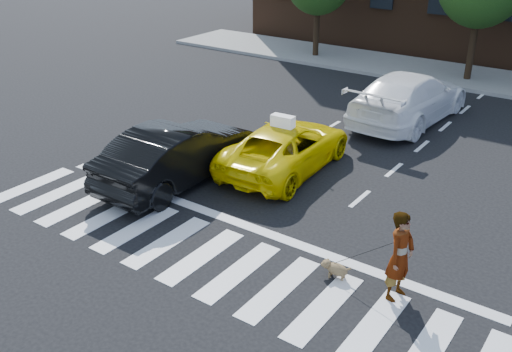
# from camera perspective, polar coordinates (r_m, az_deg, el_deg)

# --- Properties ---
(ground) EXTENTS (120.00, 120.00, 0.00)m
(ground) POSITION_cam_1_polar(r_m,az_deg,el_deg) (12.45, -5.46, -7.98)
(ground) COLOR black
(ground) RESTS_ON ground
(crosswalk) EXTENTS (13.00, 2.40, 0.01)m
(crosswalk) POSITION_cam_1_polar(r_m,az_deg,el_deg) (12.45, -5.46, -7.96)
(crosswalk) COLOR silver
(crosswalk) RESTS_ON ground
(stop_line) EXTENTS (12.00, 0.30, 0.01)m
(stop_line) POSITION_cam_1_polar(r_m,az_deg,el_deg) (13.51, -1.05, -4.96)
(stop_line) COLOR silver
(stop_line) RESTS_ON ground
(sidewalk_far) EXTENTS (30.00, 4.00, 0.15)m
(sidewalk_far) POSITION_cam_1_polar(r_m,az_deg,el_deg) (27.06, 19.61, 9.41)
(sidewalk_far) COLOR slate
(sidewalk_far) RESTS_ON ground
(taxi) EXTENTS (2.50, 4.93, 1.34)m
(taxi) POSITION_cam_1_polar(r_m,az_deg,el_deg) (16.18, 3.03, 2.94)
(taxi) COLOR yellow
(taxi) RESTS_ON ground
(black_sedan) EXTENTS (1.77, 4.97, 1.63)m
(black_sedan) POSITION_cam_1_polar(r_m,az_deg,el_deg) (15.47, -7.86, 2.24)
(black_sedan) COLOR black
(black_sedan) RESTS_ON ground
(white_suv) EXTENTS (2.71, 6.04, 1.72)m
(white_suv) POSITION_cam_1_polar(r_m,az_deg,el_deg) (20.59, 15.06, 7.61)
(white_suv) COLOR white
(white_suv) RESTS_ON ground
(woman) EXTENTS (0.53, 0.72, 1.83)m
(woman) POSITION_cam_1_polar(r_m,az_deg,el_deg) (11.06, 14.22, -7.78)
(woman) COLOR #999999
(woman) RESTS_ON ground
(dog) EXTENTS (0.64, 0.32, 0.36)m
(dog) POSITION_cam_1_polar(r_m,az_deg,el_deg) (11.75, 7.89, -9.13)
(dog) COLOR #866144
(dog) RESTS_ON ground
(taxi_sign) EXTENTS (0.67, 0.32, 0.32)m
(taxi_sign) POSITION_cam_1_polar(r_m,az_deg,el_deg) (15.72, 2.70, 5.51)
(taxi_sign) COLOR white
(taxi_sign) RESTS_ON taxi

